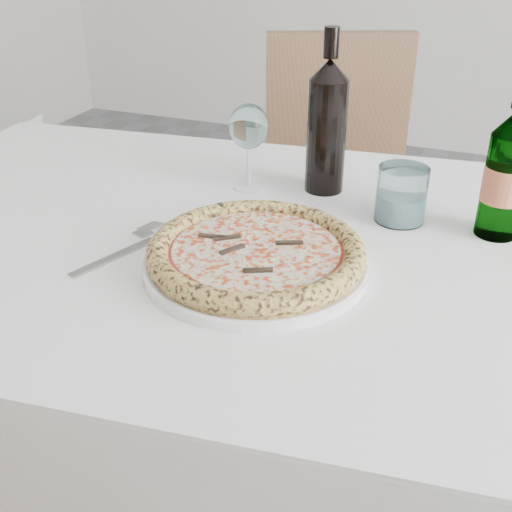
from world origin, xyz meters
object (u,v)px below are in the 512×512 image
(plate, at_px, (256,263))
(wine_bottle, at_px, (327,125))
(pizza, at_px, (256,252))
(beer_bottle, at_px, (506,174))
(tumbler, at_px, (401,198))
(wine_glass, at_px, (249,129))
(chair_far, at_px, (337,189))
(dining_table, at_px, (278,285))

(plate, bearing_deg, wine_bottle, 88.22)
(wine_bottle, bearing_deg, pizza, -91.78)
(pizza, bearing_deg, wine_bottle, 88.22)
(plate, distance_m, beer_bottle, 0.41)
(plate, height_order, tumbler, tumbler)
(pizza, relative_size, wine_glass, 1.99)
(beer_bottle, bearing_deg, plate, -142.63)
(wine_bottle, bearing_deg, beer_bottle, -14.15)
(chair_far, relative_size, pizza, 2.97)
(chair_far, relative_size, beer_bottle, 3.67)
(chair_far, distance_m, plate, 0.88)
(tumbler, bearing_deg, wine_glass, 172.34)
(dining_table, xyz_separation_m, wine_glass, (-0.12, 0.17, 0.20))
(tumbler, xyz_separation_m, beer_bottle, (0.15, 0.00, 0.06))
(plate, distance_m, tumbler, 0.29)
(chair_far, distance_m, beer_bottle, 0.80)
(wine_glass, distance_m, beer_bottle, 0.44)
(chair_far, height_order, pizza, chair_far)
(beer_bottle, relative_size, wine_bottle, 0.88)
(beer_bottle, bearing_deg, pizza, -142.64)
(pizza, distance_m, beer_bottle, 0.40)
(beer_bottle, bearing_deg, wine_bottle, 165.85)
(beer_bottle, height_order, wine_bottle, wine_bottle)
(wine_glass, bearing_deg, beer_bottle, -4.52)
(chair_far, xyz_separation_m, plate, (0.09, -0.85, 0.23))
(pizza, xyz_separation_m, beer_bottle, (0.31, 0.24, 0.08))
(chair_far, bearing_deg, dining_table, -83.09)
(dining_table, xyz_separation_m, plate, (0.00, -0.10, 0.09))
(dining_table, height_order, beer_bottle, beer_bottle)
(beer_bottle, xyz_separation_m, wine_bottle, (-0.30, 0.08, 0.02))
(tumbler, height_order, beer_bottle, beer_bottle)
(chair_far, bearing_deg, wine_bottle, -79.27)
(chair_far, distance_m, pizza, 0.89)
(chair_far, height_order, beer_bottle, beer_bottle)
(plate, xyz_separation_m, wine_bottle, (0.01, 0.32, 0.11))
(pizza, distance_m, wine_glass, 0.31)
(dining_table, xyz_separation_m, chair_far, (-0.09, 0.75, -0.14))
(dining_table, relative_size, wine_bottle, 5.50)
(dining_table, bearing_deg, wine_bottle, 87.40)
(dining_table, relative_size, beer_bottle, 6.21)
(plate, xyz_separation_m, wine_glass, (-0.12, 0.27, 0.10))
(chair_far, height_order, wine_glass, chair_far)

